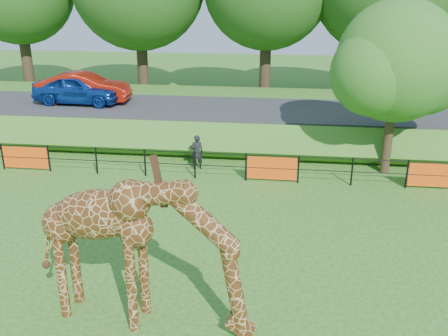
# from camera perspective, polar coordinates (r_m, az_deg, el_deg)

# --- Properties ---
(ground) EXTENTS (90.00, 90.00, 0.00)m
(ground) POSITION_cam_1_polar(r_m,az_deg,el_deg) (12.78, -9.97, -14.30)
(ground) COLOR #246419
(ground) RESTS_ON ground
(giraffe) EXTENTS (5.07, 1.62, 3.56)m
(giraffe) POSITION_cam_1_polar(r_m,az_deg,el_deg) (11.00, -9.30, -9.47)
(giraffe) COLOR #502B10
(giraffe) RESTS_ON ground
(perimeter_fence) EXTENTS (28.07, 0.10, 1.10)m
(perimeter_fence) POSITION_cam_1_polar(r_m,az_deg,el_deg) (19.48, -3.35, 0.35)
(perimeter_fence) COLOR black
(perimeter_fence) RESTS_ON ground
(embankment) EXTENTS (40.00, 9.00, 1.30)m
(embankment) POSITION_cam_1_polar(r_m,az_deg,el_deg) (26.53, -0.42, 6.06)
(embankment) COLOR #246419
(embankment) RESTS_ON ground
(road) EXTENTS (40.00, 5.00, 0.12)m
(road) POSITION_cam_1_polar(r_m,az_deg,el_deg) (24.92, -0.88, 6.79)
(road) COLOR #2E2D30
(road) RESTS_ON embankment
(car_blue) EXTENTS (4.57, 2.05, 1.53)m
(car_blue) POSITION_cam_1_polar(r_m,az_deg,el_deg) (26.62, -16.37, 8.67)
(car_blue) COLOR #1440A5
(car_blue) RESTS_ON road
(car_red) EXTENTS (4.76, 1.97, 1.53)m
(car_red) POSITION_cam_1_polar(r_m,az_deg,el_deg) (26.84, -15.70, 8.83)
(car_red) COLOR #B61A0D
(car_red) RESTS_ON road
(visitor) EXTENTS (0.60, 0.48, 1.45)m
(visitor) POSITION_cam_1_polar(r_m,az_deg,el_deg) (20.42, -3.12, 1.83)
(visitor) COLOR black
(visitor) RESTS_ON ground
(tree_east) EXTENTS (5.40, 4.71, 6.76)m
(tree_east) POSITION_cam_1_polar(r_m,az_deg,el_deg) (20.26, 19.38, 10.95)
(tree_east) COLOR #352718
(tree_east) RESTS_ON ground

